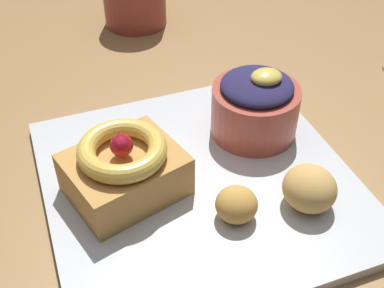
{
  "coord_description": "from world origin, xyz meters",
  "views": [
    {
      "loc": [
        -0.06,
        -0.47,
        1.08
      ],
      "look_at": [
        0.07,
        -0.12,
        0.77
      ],
      "focal_mm": 47.03,
      "sensor_mm": 36.0,
      "label": 1
    }
  ],
  "objects_px": {
    "berry_ramekin": "(255,105)",
    "fritter_middle": "(309,188)",
    "cake_slice": "(126,168)",
    "fritter_front": "(236,204)",
    "front_plate": "(199,183)"
  },
  "relations": [
    {
      "from": "front_plate",
      "to": "berry_ramekin",
      "type": "height_order",
      "value": "berry_ramekin"
    },
    {
      "from": "cake_slice",
      "to": "berry_ramekin",
      "type": "distance_m",
      "value": 0.15
    },
    {
      "from": "cake_slice",
      "to": "fritter_middle",
      "type": "relative_size",
      "value": 2.36
    },
    {
      "from": "cake_slice",
      "to": "fritter_front",
      "type": "relative_size",
      "value": 3.15
    },
    {
      "from": "front_plate",
      "to": "cake_slice",
      "type": "xyz_separation_m",
      "value": [
        -0.07,
        0.01,
        0.03
      ]
    },
    {
      "from": "berry_ramekin",
      "to": "fritter_middle",
      "type": "relative_size",
      "value": 1.81
    },
    {
      "from": "fritter_front",
      "to": "fritter_middle",
      "type": "distance_m",
      "value": 0.07
    },
    {
      "from": "fritter_front",
      "to": "fritter_middle",
      "type": "bearing_deg",
      "value": -7.26
    },
    {
      "from": "fritter_middle",
      "to": "cake_slice",
      "type": "bearing_deg",
      "value": 153.78
    },
    {
      "from": "front_plate",
      "to": "cake_slice",
      "type": "bearing_deg",
      "value": 172.9
    },
    {
      "from": "berry_ramekin",
      "to": "fritter_front",
      "type": "bearing_deg",
      "value": -122.72
    },
    {
      "from": "berry_ramekin",
      "to": "fritter_front",
      "type": "distance_m",
      "value": 0.13
    },
    {
      "from": "front_plate",
      "to": "berry_ramekin",
      "type": "xyz_separation_m",
      "value": [
        0.08,
        0.05,
        0.04
      ]
    },
    {
      "from": "front_plate",
      "to": "fritter_front",
      "type": "xyz_separation_m",
      "value": [
        0.01,
        -0.06,
        0.02
      ]
    },
    {
      "from": "berry_ramekin",
      "to": "cake_slice",
      "type": "bearing_deg",
      "value": -164.84
    }
  ]
}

